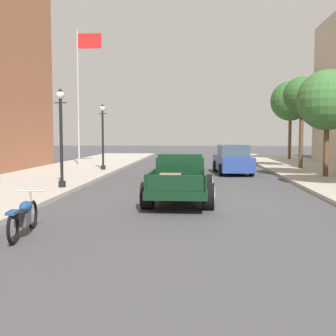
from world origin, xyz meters
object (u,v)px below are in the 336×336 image
object	(u,v)px
street_lamp_near	(61,130)
flagpole	(81,82)
street_lamp_far	(103,132)
street_tree_third	(302,96)
motorcycle_parked	(23,216)
street_tree_second	(327,100)
car_background_blue	(233,160)
hotrod_truck_dark_green	(180,178)
street_tree_farthest	(291,101)

from	to	relation	value
street_lamp_near	flagpole	bearing A→B (deg)	101.86
street_lamp_far	street_tree_third	distance (m)	12.38
motorcycle_parked	street_tree_third	distance (m)	20.97
motorcycle_parked	street_tree_second	distance (m)	16.38
flagpole	street_tree_third	xyz separation A→B (m)	(14.32, -1.75, -1.19)
car_background_blue	hotrod_truck_dark_green	bearing A→B (deg)	-104.44
street_tree_third	car_background_blue	bearing A→B (deg)	-148.07
street_tree_farthest	motorcycle_parked	bearing A→B (deg)	-112.91
car_background_blue	flagpole	distance (m)	11.97
hotrod_truck_dark_green	street_tree_farthest	xyz separation A→B (m)	(8.40, 22.39, 4.28)
hotrod_truck_dark_green	street_lamp_near	distance (m)	5.47
street_lamp_far	street_tree_farthest	xyz separation A→B (m)	(13.39, 11.83, 2.65)
street_lamp_near	flagpole	xyz separation A→B (m)	(-2.58, 12.29, 3.39)
street_lamp_far	street_tree_second	world-z (taller)	street_tree_second
street_tree_farthest	street_tree_third	bearing A→B (deg)	-98.25
motorcycle_parked	street_lamp_near	distance (m)	7.70
street_lamp_far	street_tree_third	world-z (taller)	street_tree_third
motorcycle_parked	street_lamp_far	world-z (taller)	street_lamp_far
street_lamp_near	hotrod_truck_dark_green	bearing A→B (deg)	-24.66
hotrod_truck_dark_green	street_lamp_far	world-z (taller)	street_lamp_far
motorcycle_parked	car_background_blue	distance (m)	16.14
hotrod_truck_dark_green	flagpole	bearing A→B (deg)	116.85
motorcycle_parked	street_tree_farthest	world-z (taller)	street_tree_farthest
motorcycle_parked	street_tree_second	bearing A→B (deg)	50.77
car_background_blue	street_lamp_far	distance (m)	7.75
car_background_blue	street_lamp_near	size ratio (longest dim) A/B	1.15
car_background_blue	flagpole	xyz separation A→B (m)	(-9.89, 4.51, 5.00)
car_background_blue	street_tree_third	world-z (taller)	street_tree_third
street_tree_third	street_tree_farthest	distance (m)	9.78
street_lamp_near	street_lamp_far	bearing A→B (deg)	91.71
car_background_blue	street_tree_second	bearing A→B (deg)	-31.58
street_tree_second	street_tree_third	size ratio (longest dim) A/B	0.93
flagpole	street_tree_second	xyz separation A→B (m)	(14.23, -7.18, -1.89)
street_tree_second	street_lamp_near	bearing A→B (deg)	-156.30
street_tree_farthest	street_tree_second	bearing A→B (deg)	-95.66
motorcycle_parked	flagpole	size ratio (longest dim) A/B	0.23
motorcycle_parked	car_background_blue	xyz separation A→B (m)	(5.78, 15.07, 0.33)
street_lamp_near	street_tree_third	bearing A→B (deg)	41.92
street_tree_farthest	hotrod_truck_dark_green	bearing A→B (deg)	-110.56
street_tree_third	street_tree_farthest	size ratio (longest dim) A/B	0.86
street_tree_second	car_background_blue	bearing A→B (deg)	148.42
car_background_blue	street_tree_third	bearing A→B (deg)	31.93
street_lamp_near	car_background_blue	bearing A→B (deg)	46.79
motorcycle_parked	flagpole	distance (m)	20.71
street_lamp_far	street_tree_third	bearing A→B (deg)	10.22
street_lamp_near	street_tree_third	world-z (taller)	street_tree_third
hotrod_truck_dark_green	flagpole	distance (m)	16.98
motorcycle_parked	street_tree_farthest	bearing A→B (deg)	67.09
car_background_blue	flagpole	world-z (taller)	flagpole
hotrod_truck_dark_green	street_tree_farthest	world-z (taller)	street_tree_farthest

